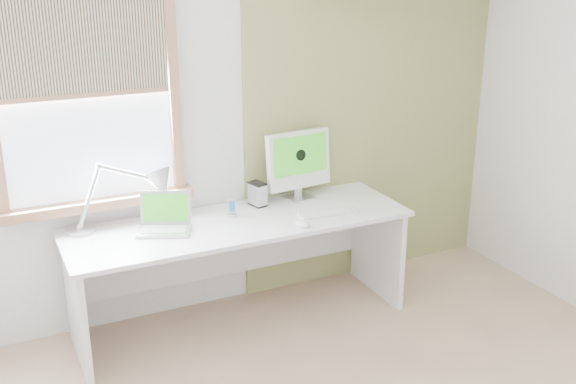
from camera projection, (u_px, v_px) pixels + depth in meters
room at (389, 198)px, 3.01m from camera, size 4.04×3.54×2.64m
accent_wall at (371, 105)px, 4.90m from camera, size 2.00×0.02×2.60m
window at (87, 95)px, 3.99m from camera, size 1.20×0.14×1.42m
desk at (237, 245)px, 4.42m from camera, size 2.20×0.70×0.73m
desk_lamp at (146, 189)px, 4.21m from camera, size 0.74×0.30×0.42m
laptop at (165, 221)px, 4.16m from camera, size 0.39×0.36×0.22m
phone_dock at (232, 211)px, 4.37m from camera, size 0.07×0.07×0.12m
external_drive at (257, 194)px, 4.55m from camera, size 0.11×0.14×0.16m
imac at (299, 161)px, 4.63m from camera, size 0.49×0.18×0.47m
keyboard at (328, 212)px, 4.42m from camera, size 0.41×0.14×0.02m
mouse at (303, 224)px, 4.21m from camera, size 0.09×0.13×0.03m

